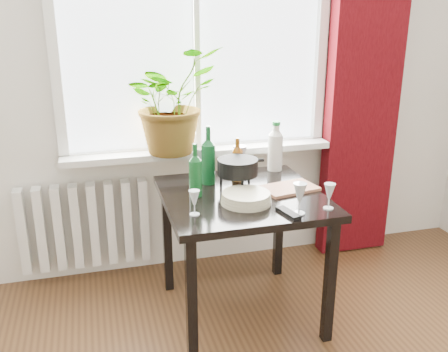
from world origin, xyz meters
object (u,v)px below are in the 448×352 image
object	(u,v)px
wineglass_front_right	(300,198)
table	(242,210)
radiator	(85,225)
cutting_board	(289,188)
fondue_pot	(238,174)
wine_bottle_right	(208,155)
tv_remote	(288,213)
wineglass_back_center	(240,161)
bottle_amber	(237,159)
wineglass_front_left	(194,203)
plate_stack	(246,198)
cleaning_bottle	(275,145)
wineglass_far_right	(329,196)
wine_bottle_left	(195,170)
wineglass_back_left	(201,163)
potted_plant	(171,101)

from	to	relation	value
wineglass_front_right	table	bearing A→B (deg)	119.17
radiator	cutting_board	world-z (taller)	cutting_board
wineglass_front_right	fondue_pot	bearing A→B (deg)	114.56
wine_bottle_right	tv_remote	distance (m)	0.63
fondue_pot	wineglass_back_center	bearing A→B (deg)	58.99
bottle_amber	tv_remote	xyz separation A→B (m)	(0.10, -0.55, -0.12)
radiator	wineglass_back_center	size ratio (longest dim) A/B	4.05
wineglass_front_right	cutting_board	xyz separation A→B (m)	(0.08, 0.33, -0.07)
table	wineglass_front_left	size ratio (longest dim) A/B	6.59
wine_bottle_right	plate_stack	size ratio (longest dim) A/B	1.30
wineglass_front_right	fondue_pot	distance (m)	0.46
wineglass_back_center	fondue_pot	size ratio (longest dim) A/B	0.77
table	cleaning_bottle	xyz separation A→B (m)	(0.32, 0.35, 0.25)
cleaning_bottle	fondue_pot	world-z (taller)	cleaning_bottle
wineglass_far_right	wineglass_back_center	size ratio (longest dim) A/B	0.69
wineglass_back_center	cutting_board	bearing A→B (deg)	-53.88
table	wineglass_front_left	distance (m)	0.41
plate_stack	cutting_board	distance (m)	0.32
wine_bottle_left	wineglass_front_left	size ratio (longest dim) A/B	2.24
wineglass_back_left	fondue_pot	world-z (taller)	wineglass_back_left
wineglass_front_right	wineglass_far_right	world-z (taller)	wineglass_front_right
radiator	potted_plant	bearing A→B (deg)	-7.89
bottle_amber	wineglass_back_center	distance (m)	0.07
bottle_amber	wineglass_front_right	distance (m)	0.58
wineglass_far_right	wineglass_back_left	size ratio (longest dim) A/B	0.72
potted_plant	wineglass_back_center	bearing A→B (deg)	-38.33
tv_remote	wineglass_back_center	bearing A→B (deg)	83.59
potted_plant	bottle_amber	distance (m)	0.54
radiator	wine_bottle_right	xyz separation A→B (m)	(0.71, -0.41, 0.53)
bottle_amber	plate_stack	distance (m)	0.37
wineglass_front_right	wineglass_back_center	xyz separation A→B (m)	(-0.12, 0.61, 0.02)
wine_bottle_right	table	bearing A→B (deg)	-57.97
table	tv_remote	bearing A→B (deg)	-67.79
tv_remote	radiator	bearing A→B (deg)	123.26
table	wine_bottle_left	bearing A→B (deg)	170.76
potted_plant	fondue_pot	bearing A→B (deg)	-59.36
radiator	wineglass_front_right	xyz separation A→B (m)	(1.04, -0.96, 0.44)
cleaning_bottle	bottle_amber	bearing A→B (deg)	-156.18
wine_bottle_right	fondue_pot	xyz separation A→B (m)	(0.13, -0.13, -0.08)
wine_bottle_right	wineglass_back_center	distance (m)	0.22
table	fondue_pot	world-z (taller)	fondue_pot
potted_plant	wine_bottle_left	distance (m)	0.58
plate_stack	cutting_board	world-z (taller)	plate_stack
wineglass_front_right	wineglass_back_center	size ratio (longest dim) A/B	0.82
plate_stack	bottle_amber	bearing A→B (deg)	80.59
bottle_amber	wine_bottle_right	bearing A→B (deg)	-177.63
cleaning_bottle	wineglass_back_center	distance (m)	0.27
table	wineglass_front_left	bearing A→B (deg)	-145.48
bottle_amber	tv_remote	distance (m)	0.57
wineglass_back_left	cleaning_bottle	bearing A→B (deg)	4.44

